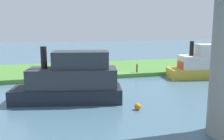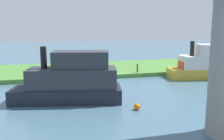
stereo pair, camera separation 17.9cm
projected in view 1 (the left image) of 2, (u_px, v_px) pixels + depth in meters
ground_plane at (111, 79)px, 30.01m from camera, size 160.00×160.00×0.00m
grassy_bank at (100, 69)px, 35.67m from camera, size 80.00×12.00×0.50m
person_on_bank at (72, 70)px, 29.54m from camera, size 0.37×0.37×1.39m
mooring_post at (137, 68)px, 31.62m from camera, size 0.20×0.20×1.06m
houseboat_blue at (71, 81)px, 20.82m from camera, size 9.54×4.83×4.66m
riverboat_paddlewheel at (207, 64)px, 30.54m from camera, size 9.27×4.42×4.55m
marker_buoy at (138, 107)px, 18.82m from camera, size 0.50×0.50×0.50m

